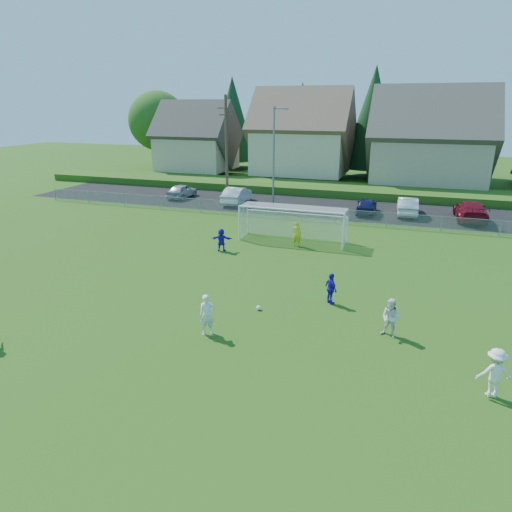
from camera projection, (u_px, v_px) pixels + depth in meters
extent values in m
plane|color=#193D0C|center=(190.00, 351.00, 17.87)|extent=(160.00, 160.00, 0.00)
plane|color=black|center=(324.00, 207.00, 42.52)|extent=(60.00, 60.00, 0.00)
cube|color=#1E420F|center=(337.00, 190.00, 49.12)|extent=(70.00, 6.00, 0.80)
sphere|color=white|center=(259.00, 308.00, 21.39)|extent=(0.22, 0.22, 0.22)
imported|color=white|center=(207.00, 315.00, 18.93)|extent=(0.77, 0.72, 1.76)
imported|color=white|center=(391.00, 318.00, 18.72)|extent=(0.97, 0.85, 1.68)
imported|color=white|center=(495.00, 373.00, 14.89)|extent=(1.24, 0.90, 1.73)
imported|color=#2613B7|center=(331.00, 289.00, 21.88)|extent=(0.89, 0.93, 1.56)
imported|color=#2613B7|center=(221.00, 240.00, 29.81)|extent=(1.45, 0.73, 1.50)
imported|color=yellow|center=(297.00, 234.00, 30.79)|extent=(0.66, 0.48, 1.71)
imported|color=#A3A6AA|center=(182.00, 191.00, 46.67)|extent=(1.80, 4.21, 1.42)
imported|color=silver|center=(237.00, 195.00, 43.94)|extent=(2.01, 4.99, 1.61)
imported|color=#131543|center=(367.00, 206.00, 39.92)|extent=(1.88, 4.26, 1.43)
imported|color=silver|center=(407.00, 206.00, 39.48)|extent=(1.88, 4.77, 1.55)
imported|color=maroon|center=(471.00, 211.00, 37.61)|extent=(2.44, 5.64, 1.62)
cylinder|color=white|center=(239.00, 223.00, 32.05)|extent=(0.12, 0.12, 2.44)
cylinder|color=white|center=(343.00, 232.00, 29.80)|extent=(0.12, 0.12, 2.44)
cylinder|color=white|center=(290.00, 210.00, 30.54)|extent=(7.30, 0.12, 0.12)
cylinder|color=white|center=(248.00, 222.00, 33.77)|extent=(0.08, 0.08, 1.80)
cylinder|color=white|center=(347.00, 230.00, 31.52)|extent=(0.08, 0.08, 1.80)
cylinder|color=white|center=(296.00, 213.00, 32.36)|extent=(7.30, 0.08, 0.08)
cube|color=silver|center=(296.00, 226.00, 32.64)|extent=(7.30, 0.02, 1.80)
cube|color=silver|center=(244.00, 220.00, 32.86)|extent=(0.02, 1.80, 2.44)
cube|color=silver|center=(345.00, 229.00, 30.61)|extent=(0.02, 1.80, 2.44)
cube|color=silver|center=(293.00, 207.00, 31.35)|extent=(7.30, 1.80, 0.02)
cube|color=gray|center=(312.00, 207.00, 37.22)|extent=(52.00, 0.03, 0.03)
cube|color=gray|center=(311.00, 214.00, 37.40)|extent=(52.00, 0.02, 1.14)
cylinder|color=gray|center=(55.00, 194.00, 45.41)|extent=(0.06, 0.06, 1.20)
cylinder|color=gray|center=(311.00, 214.00, 37.40)|extent=(0.06, 0.06, 1.20)
cylinder|color=slate|center=(274.00, 158.00, 41.13)|extent=(0.18, 0.18, 9.00)
cylinder|color=slate|center=(280.00, 108.00, 39.61)|extent=(1.20, 0.12, 0.12)
cube|color=slate|center=(286.00, 109.00, 39.44)|extent=(0.36, 0.18, 0.12)
cylinder|color=#473321|center=(227.00, 150.00, 43.41)|extent=(0.26, 0.26, 10.00)
cube|color=#473321|center=(226.00, 108.00, 42.20)|extent=(1.60, 0.10, 0.10)
cube|color=#473321|center=(226.00, 115.00, 42.39)|extent=(1.30, 0.10, 0.10)
cube|color=tan|center=(197.00, 152.00, 60.71)|extent=(9.00, 8.00, 4.50)
pyramid|color=#423D38|center=(195.00, 99.00, 58.60)|extent=(9.90, 8.80, 4.41)
cube|color=#C6B58E|center=(301.00, 151.00, 57.14)|extent=(11.00, 9.00, 5.50)
pyramid|color=brown|center=(303.00, 85.00, 54.69)|extent=(12.10, 9.90, 4.96)
cube|color=tan|center=(428.00, 158.00, 51.70)|extent=(12.00, 10.00, 5.00)
pyramid|color=#4C473F|center=(437.00, 83.00, 49.15)|extent=(13.20, 11.00, 5.52)
cylinder|color=#382616|center=(160.00, 155.00, 67.11)|extent=(0.36, 0.36, 3.96)
sphere|color=#2B5B19|center=(158.00, 121.00, 65.57)|extent=(8.36, 8.36, 8.36)
cylinder|color=#382616|center=(233.00, 164.00, 68.05)|extent=(0.30, 0.30, 1.20)
cone|color=#143819|center=(233.00, 119.00, 66.00)|extent=(6.76, 6.76, 11.70)
cylinder|color=#382616|center=(300.00, 166.00, 65.87)|extent=(0.30, 0.30, 1.20)
cone|color=#143819|center=(302.00, 123.00, 63.96)|extent=(6.24, 6.24, 10.80)
cylinder|color=#382616|center=(369.00, 172.00, 60.10)|extent=(0.30, 0.30, 1.20)
cone|color=#143819|center=(373.00, 118.00, 57.90)|extent=(7.28, 7.28, 12.60)
cylinder|color=#382616|center=(451.00, 163.00, 58.37)|extent=(0.36, 0.36, 3.96)
sphere|color=#2B5B19|center=(456.00, 124.00, 56.83)|extent=(8.36, 8.36, 8.36)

